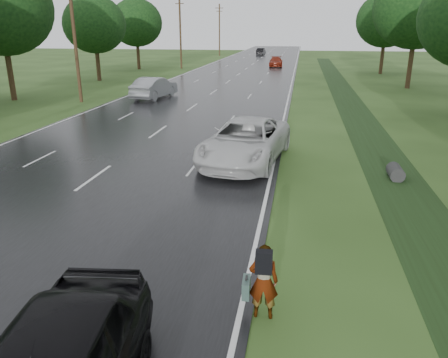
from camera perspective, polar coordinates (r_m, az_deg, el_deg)
road at (r=52.75m, az=1.44°, el=13.18°), size 14.00×180.00×0.04m
edge_stripe_east at (r=52.19m, az=8.98°, el=12.92°), size 0.12×180.00×0.01m
edge_stripe_west at (r=54.14m, az=-5.84°, el=13.27°), size 0.12×180.00×0.01m
center_line at (r=52.75m, az=1.44°, el=13.21°), size 0.12×180.00×0.01m
drainage_ditch at (r=26.45m, az=17.98°, el=6.25°), size 2.20×120.00×0.56m
utility_pole_mid at (r=36.10m, az=-19.00°, el=17.67°), size 1.60×0.26×10.00m
utility_pole_far at (r=64.16m, az=-5.73°, el=18.80°), size 1.60×0.26×10.00m
utility_pole_distant at (r=93.43m, az=-0.60°, el=18.98°), size 1.60×0.26×10.00m
tree_east_d at (r=46.04m, az=23.99°, el=19.66°), size 8.00×8.00×10.76m
tree_east_f at (r=59.70m, az=20.44°, el=18.87°), size 7.20×7.20×9.62m
tree_west_c at (r=39.17m, az=-27.21°, el=19.24°), size 7.80×7.80×10.43m
tree_west_d at (r=50.85m, az=-16.57°, el=18.77°), size 6.60×6.60×8.80m
tree_west_f at (r=63.98m, az=-11.39°, el=19.37°), size 7.00×7.00×9.29m
pedestrian at (r=8.84m, az=5.05°, el=-13.07°), size 0.74×0.64×1.61m
white_pickup at (r=18.74m, az=2.80°, el=4.96°), size 3.80×6.79×1.79m
silver_sedan at (r=36.80m, az=-9.09°, el=11.71°), size 2.62×5.41×1.71m
far_car_red at (r=67.41m, az=6.80°, el=14.97°), size 2.14×4.86×1.39m
far_car_dark at (r=96.41m, az=4.86°, el=16.27°), size 1.73×4.29×1.39m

